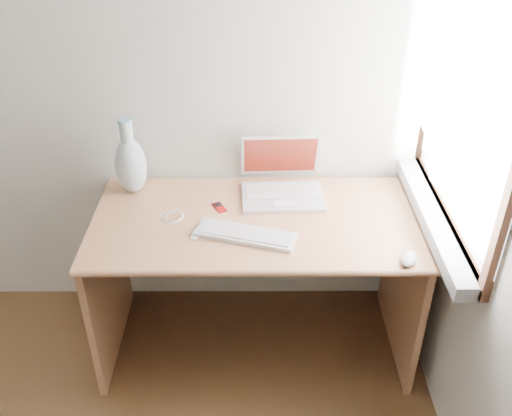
{
  "coord_description": "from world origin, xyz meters",
  "views": [
    {
      "loc": [
        0.97,
        -0.62,
        2.07
      ],
      "look_at": [
        0.97,
        1.35,
        0.8
      ],
      "focal_mm": 40.0,
      "sensor_mm": 36.0,
      "label": 1
    }
  ],
  "objects_px": {
    "vase": "(130,163)",
    "laptop": "(282,182)",
    "external_keyboard": "(245,234)",
    "desk": "(255,246)"
  },
  "relations": [
    {
      "from": "laptop",
      "to": "external_keyboard",
      "type": "height_order",
      "value": "laptop"
    },
    {
      "from": "vase",
      "to": "external_keyboard",
      "type": "bearing_deg",
      "value": -34.58
    },
    {
      "from": "desk",
      "to": "vase",
      "type": "height_order",
      "value": "vase"
    },
    {
      "from": "desk",
      "to": "external_keyboard",
      "type": "distance_m",
      "value": 0.31
    },
    {
      "from": "laptop",
      "to": "vase",
      "type": "relative_size",
      "value": 1.03
    },
    {
      "from": "desk",
      "to": "external_keyboard",
      "type": "relative_size",
      "value": 3.27
    },
    {
      "from": "desk",
      "to": "laptop",
      "type": "bearing_deg",
      "value": 45.58
    },
    {
      "from": "laptop",
      "to": "external_keyboard",
      "type": "xyz_separation_m",
      "value": [
        -0.16,
        -0.34,
        -0.05
      ]
    },
    {
      "from": "laptop",
      "to": "external_keyboard",
      "type": "relative_size",
      "value": 0.87
    },
    {
      "from": "vase",
      "to": "laptop",
      "type": "bearing_deg",
      "value": -1.3
    }
  ]
}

